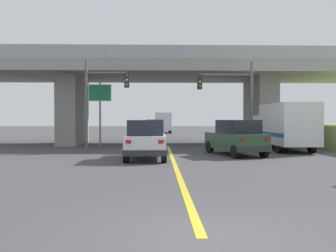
{
  "coord_description": "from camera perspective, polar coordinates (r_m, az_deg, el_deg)",
  "views": [
    {
      "loc": [
        -0.77,
        -6.58,
        2.07
      ],
      "look_at": [
        -0.1,
        18.49,
        1.62
      ],
      "focal_mm": 41.02,
      "sensor_mm": 36.0,
      "label": 1
    }
  ],
  "objects": [
    {
      "name": "ground",
      "position": [
        31.71,
        -0.14,
        -2.7
      ],
      "size": [
        160.0,
        160.0,
        0.0
      ],
      "primitive_type": "plane",
      "color": "#424244"
    },
    {
      "name": "overpass_bridge",
      "position": [
        31.8,
        -0.14,
        6.69
      ],
      "size": [
        33.88,
        9.25,
        7.31
      ],
      "color": "gray",
      "rests_on": "ground"
    },
    {
      "name": "lane_divider_stripe",
      "position": [
        17.99,
        0.94,
        -5.56
      ],
      "size": [
        0.2,
        22.55,
        0.01
      ],
      "primitive_type": "cube",
      "color": "yellow",
      "rests_on": "ground"
    },
    {
      "name": "suv_lead",
      "position": [
        19.81,
        -3.27,
        -2.02
      ],
      "size": [
        2.05,
        4.66,
        2.02
      ],
      "color": "silver",
      "rests_on": "ground"
    },
    {
      "name": "suv_crossing",
      "position": [
        22.19,
        10.07,
        -1.71
      ],
      "size": [
        3.05,
        4.92,
        2.02
      ],
      "rotation": [
        0.0,
        0.0,
        0.27
      ],
      "color": "#2D4C33",
      "rests_on": "ground"
    },
    {
      "name": "box_truck",
      "position": [
        26.52,
        16.92,
        0.02
      ],
      "size": [
        2.33,
        7.4,
        3.06
      ],
      "color": "silver",
      "rests_on": "ground"
    },
    {
      "name": "sedan_oncoming",
      "position": [
        41.06,
        -2.03,
        -0.43
      ],
      "size": [
        1.96,
        4.6,
        2.02
      ],
      "color": "navy",
      "rests_on": "ground"
    },
    {
      "name": "traffic_signal_nearside",
      "position": [
        25.79,
        9.69,
        4.61
      ],
      "size": [
        3.7,
        0.36,
        5.88
      ],
      "color": "#56595E",
      "rests_on": "ground"
    },
    {
      "name": "traffic_signal_farside",
      "position": [
        25.56,
        -10.03,
        4.65
      ],
      "size": [
        2.9,
        0.36,
        5.91
      ],
      "color": "#56595E",
      "rests_on": "ground"
    },
    {
      "name": "highway_sign",
      "position": [
        28.79,
        -10.08,
        3.96
      ],
      "size": [
        1.68,
        0.17,
        4.79
      ],
      "color": "slate",
      "rests_on": "ground"
    },
    {
      "name": "semi_truck_distant",
      "position": [
        56.33,
        -0.75,
        0.53
      ],
      "size": [
        2.33,
        6.56,
        2.97
      ],
      "color": "navy",
      "rests_on": "ground"
    }
  ]
}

